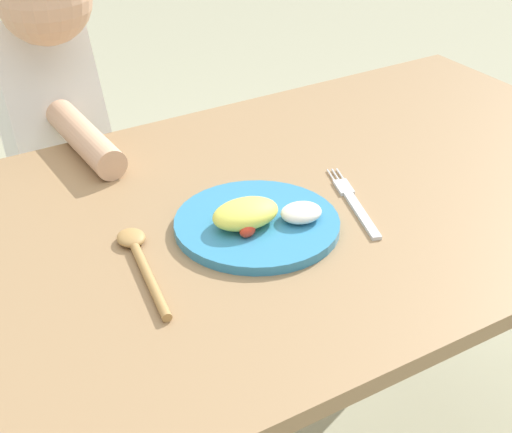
# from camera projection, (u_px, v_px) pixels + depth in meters

# --- Properties ---
(dining_table) EXTENTS (1.47, 0.79, 0.76)m
(dining_table) POSITION_uv_depth(u_px,v_px,m) (267.00, 259.00, 1.30)
(dining_table) COLOR #977650
(dining_table) RESTS_ON ground_plane
(plate) EXTENTS (0.25, 0.25, 0.05)m
(plate) POSITION_uv_depth(u_px,v_px,m) (257.00, 221.00, 1.19)
(plate) COLOR teal
(plate) RESTS_ON dining_table
(fork) EXTENTS (0.09, 0.22, 0.01)m
(fork) POSITION_uv_depth(u_px,v_px,m) (354.00, 203.00, 1.26)
(fork) COLOR silver
(fork) RESTS_ON dining_table
(spoon) EXTENTS (0.07, 0.23, 0.02)m
(spoon) POSITION_uv_depth(u_px,v_px,m) (140.00, 258.00, 1.11)
(spoon) COLOR #AE8349
(spoon) RESTS_ON dining_table
(person) EXTENTS (0.19, 0.46, 1.09)m
(person) POSITION_uv_depth(u_px,v_px,m) (58.00, 171.00, 1.64)
(person) COLOR #483D5B
(person) RESTS_ON ground_plane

